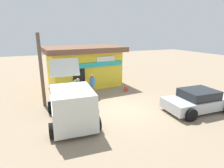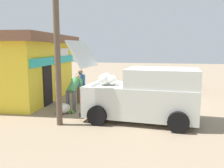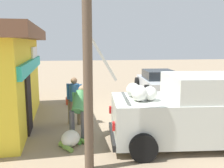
% 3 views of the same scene
% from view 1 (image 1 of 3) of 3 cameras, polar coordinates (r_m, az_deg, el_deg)
% --- Properties ---
extents(ground_plane, '(60.00, 60.00, 0.00)m').
position_cam_1_polar(ground_plane, '(11.06, 2.88, -7.72)').
color(ground_plane, gray).
extents(storefront_bar, '(6.51, 4.59, 3.26)m').
position_cam_1_polar(storefront_bar, '(15.68, -8.66, 5.64)').
color(storefront_bar, yellow).
rests_on(storefront_bar, ground_plane).
extents(delivery_van, '(2.47, 4.62, 2.89)m').
position_cam_1_polar(delivery_van, '(9.41, -12.49, -6.13)').
color(delivery_van, silver).
rests_on(delivery_van, ground_plane).
extents(parked_sedan, '(4.01, 2.29, 1.25)m').
position_cam_1_polar(parked_sedan, '(11.76, 24.98, -4.67)').
color(parked_sedan, '#B2B7BC').
rests_on(parked_sedan, ground_plane).
extents(vendor_standing, '(0.45, 0.52, 1.61)m').
position_cam_1_polar(vendor_standing, '(12.80, -6.05, -0.06)').
color(vendor_standing, '#726047').
rests_on(vendor_standing, ground_plane).
extents(customer_bending, '(0.76, 0.64, 1.52)m').
position_cam_1_polar(customer_bending, '(12.34, -11.81, -0.98)').
color(customer_bending, '#4C4C51').
rests_on(customer_bending, ground_plane).
extents(unloaded_banana_pile, '(0.85, 0.77, 0.42)m').
position_cam_1_polar(unloaded_banana_pile, '(12.72, -14.18, -4.08)').
color(unloaded_banana_pile, silver).
rests_on(unloaded_banana_pile, ground_plane).
extents(paint_bucket, '(0.32, 0.32, 0.33)m').
position_cam_1_polar(paint_bucket, '(14.29, 4.37, -1.53)').
color(paint_bucket, '#BF3F33').
rests_on(paint_bucket, ground_plane).
extents(utility_pole, '(0.20, 0.20, 4.38)m').
position_cam_1_polar(utility_pole, '(11.65, -20.99, 3.76)').
color(utility_pole, brown).
rests_on(utility_pole, ground_plane).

